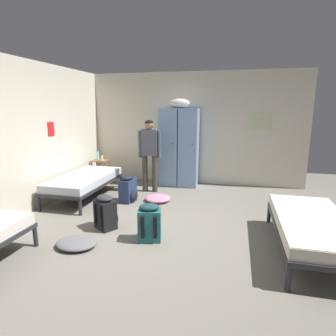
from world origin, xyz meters
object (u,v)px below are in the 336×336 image
Objects in this scene: bed_left_rear at (85,180)px; clothes_pile_grey at (76,243)px; person_traveler at (150,149)px; backpack_navy at (128,189)px; shelf_unit at (101,169)px; clothes_pile_pink at (158,198)px; water_bottle at (98,156)px; lotion_bottle at (102,158)px; backpack_black at (106,212)px; backpack_teal at (150,223)px; bed_right at (312,225)px; locker_bank at (179,146)px.

bed_left_rear is 2.22m from clothes_pile_grey.
person_traveler is 2.92× the size of backpack_navy.
backpack_navy is (1.23, -1.26, -0.09)m from shelf_unit.
water_bottle is at bearing 149.50° from clothes_pile_pink.
lotion_bottle reaches higher than clothes_pile_grey.
shelf_unit reaches higher than backpack_black.
person_traveler reaches higher than clothes_pile_pink.
shelf_unit is at bearing 110.94° from clothes_pile_grey.
backpack_navy is at bearing 121.45° from backpack_teal.
backpack_teal is (-2.16, -0.15, -0.12)m from bed_right.
bed_right is at bearing -50.65° from locker_bank.
water_bottle reaches higher than lotion_bottle.
lotion_bottle is at bearing -171.83° from locker_bank.
clothes_pile_pink is (1.80, -1.08, -0.29)m from shelf_unit.
water_bottle is at bearing 165.96° from shelf_unit.
person_traveler reaches higher than clothes_pile_grey.
person_traveler is at bearing -17.22° from lotion_bottle.
clothes_pile_grey is at bearing -63.70° from bed_left_rear.
bed_left_rear is at bearing -174.80° from clothes_pile_pink.
backpack_navy is 1.06× the size of clothes_pile_pink.
shelf_unit is at bearing 127.90° from backpack_teal.
backpack_teal is (0.79, -0.22, 0.00)m from backpack_black.
shelf_unit is 1.09× the size of clothes_pile_pink.
bed_right is at bearing 10.77° from clothes_pile_grey.
backpack_navy and backpack_teal have the same top height.
water_bottle is at bearing 158.20° from lotion_bottle.
person_traveler is (-0.53, -0.70, -0.00)m from locker_bank.
backpack_black is 0.71m from clothes_pile_grey.
locker_bank is 2.09m from shelf_unit.
clothes_pile_pink is 2.18m from clothes_pile_grey.
clothes_pile_grey is at bearing -90.27° from backpack_navy.
backpack_teal is at bearing -86.81° from locker_bank.
water_bottle reaches higher than backpack_black.
bed_left_rear is (-1.73, -1.46, -0.59)m from locker_bank.
person_traveler is 1.09m from backpack_navy.
water_bottle is at bearing 128.72° from backpack_teal.
locker_bank is 3.97× the size of clothes_pile_pink.
clothes_pile_pink is (1.73, -1.04, -0.58)m from lotion_bottle.
person_traveler is 2.92× the size of backpack_teal.
clothes_pile_pink reaches higher than clothes_pile_grey.
clothes_pile_grey is at bearing -154.56° from backpack_teal.
clothes_pile_pink is 0.92× the size of clothes_pile_grey.
clothes_pile_pink is (0.57, 0.18, -0.20)m from backpack_navy.
person_traveler is 2.88m from clothes_pile_grey.
lotion_bottle is at bearing 148.79° from bed_right.
lotion_bottle is at bearing 133.55° from backpack_navy.
bed_right is at bearing -30.91° from water_bottle.
backpack_teal is 1.04m from clothes_pile_grey.
backpack_navy is at bearing -46.45° from lotion_bottle.
person_traveler is 2.92× the size of backpack_black.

